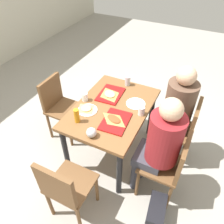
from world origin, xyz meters
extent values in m
cube|color=#9E998E|center=(0.00, 0.00, -0.01)|extent=(10.00, 10.00, 0.02)
cube|color=brown|center=(0.00, 0.00, 0.72)|extent=(1.14, 0.79, 0.04)
cylinder|color=black|center=(-0.51, -0.34, 0.35)|extent=(0.06, 0.06, 0.70)
cylinder|color=black|center=(0.51, -0.34, 0.35)|extent=(0.06, 0.06, 0.70)
cylinder|color=black|center=(-0.51, 0.34, 0.35)|extent=(0.06, 0.06, 0.70)
cylinder|color=black|center=(0.51, 0.34, 0.35)|extent=(0.06, 0.06, 0.70)
cube|color=brown|center=(-0.29, -0.70, 0.45)|extent=(0.40, 0.40, 0.03)
cube|color=brown|center=(-0.29, -0.88, 0.67)|extent=(0.38, 0.04, 0.40)
cylinder|color=brown|center=(-0.46, -0.53, 0.22)|extent=(0.04, 0.04, 0.44)
cylinder|color=brown|center=(-0.12, -0.53, 0.22)|extent=(0.04, 0.04, 0.44)
cylinder|color=brown|center=(-0.46, -0.87, 0.22)|extent=(0.04, 0.04, 0.44)
cylinder|color=brown|center=(-0.12, -0.87, 0.22)|extent=(0.04, 0.04, 0.44)
cube|color=brown|center=(0.29, -0.70, 0.45)|extent=(0.40, 0.40, 0.03)
cube|color=brown|center=(0.29, -0.88, 0.67)|extent=(0.38, 0.04, 0.40)
cylinder|color=brown|center=(0.12, -0.53, 0.22)|extent=(0.04, 0.04, 0.44)
cylinder|color=brown|center=(0.46, -0.53, 0.22)|extent=(0.04, 0.04, 0.44)
cylinder|color=brown|center=(0.12, -0.87, 0.22)|extent=(0.04, 0.04, 0.44)
cylinder|color=brown|center=(0.46, -0.87, 0.22)|extent=(0.04, 0.04, 0.44)
cube|color=brown|center=(0.00, 0.70, 0.45)|extent=(0.40, 0.40, 0.03)
cube|color=brown|center=(0.00, 0.88, 0.67)|extent=(0.38, 0.04, 0.40)
cylinder|color=brown|center=(0.17, 0.53, 0.22)|extent=(0.04, 0.04, 0.44)
cylinder|color=brown|center=(-0.17, 0.53, 0.22)|extent=(0.04, 0.04, 0.44)
cylinder|color=brown|center=(0.17, 0.87, 0.22)|extent=(0.04, 0.04, 0.44)
cylinder|color=brown|center=(-0.17, 0.87, 0.22)|extent=(0.04, 0.04, 0.44)
cube|color=brown|center=(-0.87, 0.00, 0.45)|extent=(0.40, 0.40, 0.03)
cube|color=brown|center=(-1.05, 0.00, 0.67)|extent=(0.04, 0.38, 0.40)
cylinder|color=brown|center=(-0.70, 0.17, 0.22)|extent=(0.04, 0.04, 0.44)
cylinder|color=brown|center=(-0.70, -0.17, 0.22)|extent=(0.04, 0.04, 0.44)
cylinder|color=brown|center=(-1.04, 0.17, 0.22)|extent=(0.04, 0.04, 0.44)
cylinder|color=brown|center=(-1.04, -0.17, 0.22)|extent=(0.04, 0.04, 0.44)
cylinder|color=#383842|center=(-0.37, -0.47, 0.23)|extent=(0.10, 0.10, 0.47)
cylinder|color=#383842|center=(-0.21, -0.47, 0.23)|extent=(0.10, 0.10, 0.47)
cube|color=#383842|center=(-0.29, -0.57, 0.52)|extent=(0.32, 0.28, 0.10)
cylinder|color=maroon|center=(-0.29, -0.68, 0.83)|extent=(0.32, 0.32, 0.52)
sphere|color=#DBAD89|center=(-0.29, -0.68, 1.18)|extent=(0.20, 0.20, 0.20)
cylinder|color=#383842|center=(0.21, -0.47, 0.23)|extent=(0.10, 0.10, 0.47)
cylinder|color=#383842|center=(0.37, -0.47, 0.23)|extent=(0.10, 0.10, 0.47)
cube|color=#383842|center=(0.29, -0.57, 0.52)|extent=(0.32, 0.28, 0.10)
cylinder|color=brown|center=(0.29, -0.68, 0.83)|extent=(0.32, 0.32, 0.52)
sphere|color=#DBAD89|center=(0.29, -0.68, 1.18)|extent=(0.20, 0.20, 0.20)
cube|color=#B21414|center=(-0.20, -0.14, 0.75)|extent=(0.38, 0.29, 0.02)
cube|color=#B21414|center=(0.20, 0.12, 0.75)|extent=(0.38, 0.28, 0.02)
cylinder|color=white|center=(-0.17, 0.22, 0.75)|extent=(0.22, 0.22, 0.01)
cylinder|color=white|center=(0.17, -0.22, 0.75)|extent=(0.22, 0.22, 0.01)
pyramid|color=#C68C47|center=(-0.20, -0.12, 0.76)|extent=(0.20, 0.26, 0.01)
ellipsoid|color=#B74723|center=(-0.20, -0.12, 0.77)|extent=(0.14, 0.19, 0.01)
pyramid|color=#C68C47|center=(0.18, 0.12, 0.76)|extent=(0.28, 0.28, 0.01)
ellipsoid|color=#D8C67F|center=(0.18, 0.12, 0.77)|extent=(0.19, 0.19, 0.01)
pyramid|color=#DBAD60|center=(-0.17, 0.24, 0.76)|extent=(0.22, 0.22, 0.01)
ellipsoid|color=#D8C67F|center=(-0.17, 0.24, 0.77)|extent=(0.15, 0.16, 0.01)
cylinder|color=white|center=(-0.03, 0.34, 0.79)|extent=(0.07, 0.07, 0.10)
cylinder|color=white|center=(0.03, -0.34, 0.79)|extent=(0.07, 0.07, 0.10)
cylinder|color=#B7BCC6|center=(0.48, 0.02, 0.80)|extent=(0.07, 0.07, 0.12)
cylinder|color=orange|center=(-0.37, 0.22, 0.82)|extent=(0.06, 0.06, 0.16)
sphere|color=silver|center=(-0.48, -0.02, 0.79)|extent=(0.10, 0.10, 0.10)
cube|color=black|center=(-0.64, -0.80, 0.14)|extent=(0.34, 0.20, 0.28)
camera|label=1|loc=(-1.70, -0.84, 2.32)|focal=35.22mm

